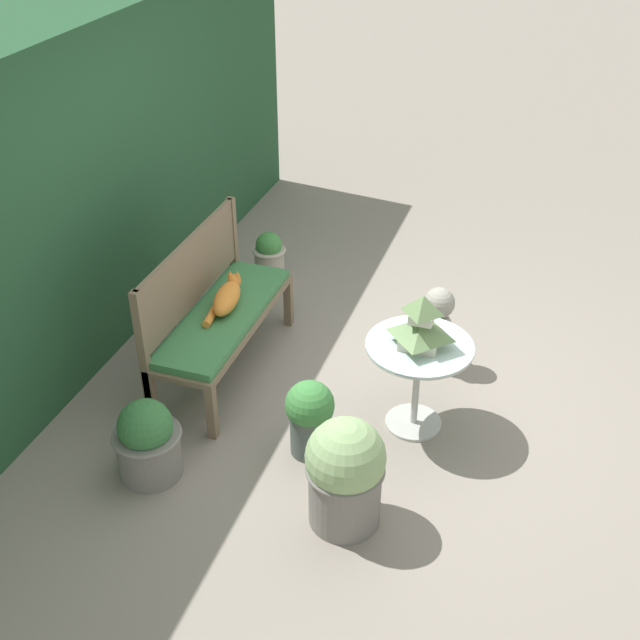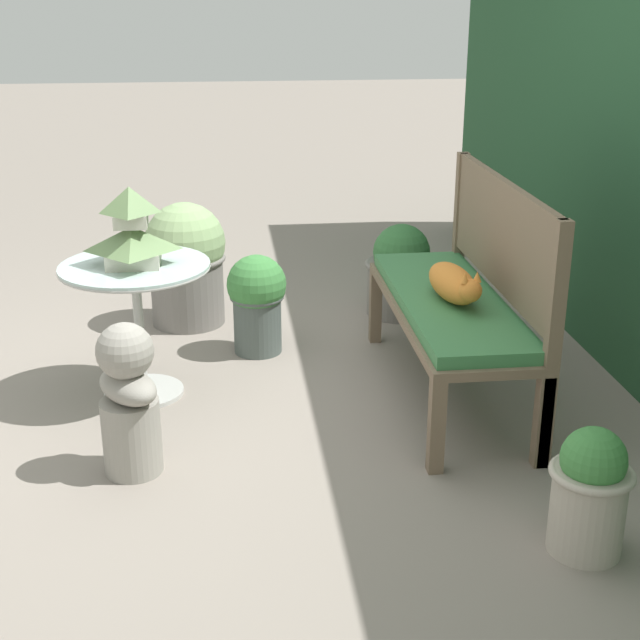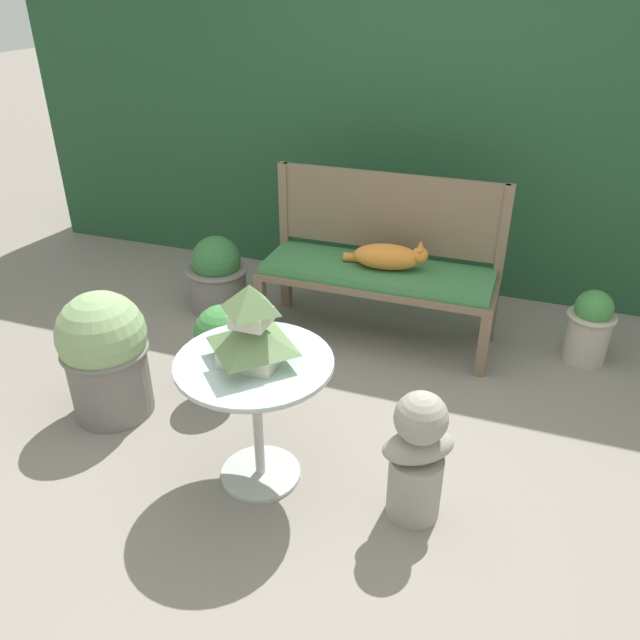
# 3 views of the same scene
# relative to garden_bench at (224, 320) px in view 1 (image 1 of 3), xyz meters

# --- Properties ---
(ground) EXTENTS (30.00, 30.00, 0.00)m
(ground) POSITION_rel_garden_bench_xyz_m (0.13, -1.13, -0.42)
(ground) COLOR gray
(foliage_hedge_back) EXTENTS (6.40, 0.96, 2.31)m
(foliage_hedge_back) POSITION_rel_garden_bench_xyz_m (0.13, 1.35, 0.73)
(foliage_hedge_back) COLOR #234C2D
(foliage_hedge_back) RESTS_ON ground
(garden_bench) EXTENTS (1.46, 0.49, 0.49)m
(garden_bench) POSITION_rel_garden_bench_xyz_m (0.00, 0.00, 0.00)
(garden_bench) COLOR brown
(garden_bench) RESTS_ON ground
(bench_backrest) EXTENTS (1.46, 0.06, 1.01)m
(bench_backrest) POSITION_rel_garden_bench_xyz_m (-0.00, 0.22, 0.29)
(bench_backrest) COLOR brown
(bench_backrest) RESTS_ON ground
(cat) EXTENTS (0.53, 0.21, 0.19)m
(cat) POSITION_rel_garden_bench_xyz_m (0.07, -0.00, 0.15)
(cat) COLOR orange
(cat) RESTS_ON garden_bench
(patio_table) EXTENTS (0.68, 0.68, 0.64)m
(patio_table) POSITION_rel_garden_bench_xyz_m (-0.16, -1.41, 0.08)
(patio_table) COLOR #B7B7B2
(patio_table) RESTS_ON ground
(pagoda_birdhouse) EXTENTS (0.32, 0.32, 0.35)m
(pagoda_birdhouse) POSITION_rel_garden_bench_xyz_m (-0.16, -1.41, 0.37)
(pagoda_birdhouse) COLOR beige
(pagoda_birdhouse) RESTS_ON patio_table
(garden_bust) EXTENTS (0.36, 0.32, 0.62)m
(garden_bust) POSITION_rel_garden_bench_xyz_m (0.56, -1.40, -0.11)
(garden_bust) COLOR gray
(garden_bust) RESTS_ON ground
(potted_plant_hedge_corner) EXTENTS (0.28, 0.28, 0.46)m
(potted_plant_hedge_corner) POSITION_rel_garden_bench_xyz_m (1.27, 0.17, -0.19)
(potted_plant_hedge_corner) COLOR #ADA393
(potted_plant_hedge_corner) RESTS_ON ground
(potted_plant_table_far) EXTENTS (0.42, 0.42, 0.54)m
(potted_plant_table_far) POSITION_rel_garden_bench_xyz_m (-1.12, 0.01, -0.17)
(potted_plant_table_far) COLOR slate
(potted_plant_table_far) RESTS_ON ground
(potted_plant_table_near) EXTENTS (0.31, 0.31, 0.52)m
(potted_plant_table_near) POSITION_rel_garden_bench_xyz_m (-0.62, -0.85, -0.14)
(potted_plant_table_near) COLOR #4C5651
(potted_plant_table_near) RESTS_ON ground
(potted_plant_bench_right) EXTENTS (0.45, 0.45, 0.70)m
(potted_plant_bench_right) POSITION_rel_garden_bench_xyz_m (-1.10, -1.22, -0.06)
(potted_plant_bench_right) COLOR slate
(potted_plant_bench_right) RESTS_ON ground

